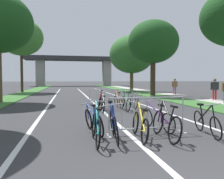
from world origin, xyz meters
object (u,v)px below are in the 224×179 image
Objects in this scene: bicycle_green_3 at (125,103)px; bicycle_blue_11 at (93,121)px; tree_right_pine_near at (153,42)px; pedestrian_in_red_jacket at (175,85)px; bicycle_blue_1 at (114,125)px; tree_left_oak_mid at (21,37)px; bicycle_red_8 at (100,102)px; bicycle_black_0 at (166,124)px; tree_right_cypress_far at (132,55)px; bicycle_black_10 at (206,122)px; bicycle_white_9 at (103,104)px; crowd_barrier_nearest at (147,116)px; bicycle_silver_5 at (134,101)px; bicycle_teal_7 at (96,127)px; bicycle_orange_4 at (118,101)px; bicycle_purple_2 at (157,118)px; bicycle_yellow_6 at (140,125)px; crowd_barrier_second at (111,100)px; pedestrian_with_backpack at (215,87)px.

bicycle_blue_11 is (-2.06, -4.13, -0.02)m from bicycle_green_3.
pedestrian_in_red_jacket is (2.46, 0.52, -3.93)m from tree_right_pine_near.
bicycle_blue_1 reaches higher than bicycle_green_3.
bicycle_red_8 is (6.78, -15.77, -5.96)m from tree_left_oak_mid.
bicycle_green_3 is 1.43m from bicycle_red_8.
bicycle_black_0 is 1.09× the size of pedestrian_in_red_jacket.
bicycle_black_10 is at bearing -101.19° from tree_right_cypress_far.
bicycle_blue_11 is at bearing -57.29° from bicycle_blue_1.
bicycle_white_9 is at bearing -111.15° from tree_right_cypress_far.
bicycle_red_8 is at bearing 95.44° from crowd_barrier_nearest.
bicycle_teal_7 is at bearing 68.69° from bicycle_silver_5.
bicycle_green_3 is at bearing -119.69° from tree_right_pine_near.
bicycle_orange_4 is at bearing -109.17° from tree_right_cypress_far.
bicycle_blue_1 is 0.92m from bicycle_blue_11.
bicycle_red_8 is at bearing -66.74° from tree_left_oak_mid.
bicycle_teal_7 is at bearing 11.95° from bicycle_black_10.
bicycle_silver_5 is 1.03× the size of bicycle_teal_7.
bicycle_white_9 is at bearing -90.07° from bicycle_blue_1.
bicycle_purple_2 is 0.98× the size of bicycle_green_3.
bicycle_yellow_6 is at bearing -101.68° from bicycle_green_3.
crowd_barrier_second is 1.33× the size of bicycle_purple_2.
tree_left_oak_mid is 18.51m from bicycle_orange_4.
pedestrian_in_red_jacket is (8.00, 8.76, 0.45)m from crowd_barrier_second.
crowd_barrier_nearest is 15.89m from pedestrian_in_red_jacket.
tree_right_pine_near is 6.98m from pedestrian_with_backpack.
tree_right_pine_near reaches higher than crowd_barrier_second.
bicycle_yellow_6 is (-0.82, -5.91, -0.02)m from bicycle_orange_4.
pedestrian_in_red_jacket is at bearing -71.64° from tree_right_cypress_far.
bicycle_yellow_6 reaches higher than bicycle_white_9.
tree_right_cypress_far is 4.05× the size of bicycle_white_9.
bicycle_black_0 is at bearing -119.24° from pedestrian_with_backpack.
pedestrian_with_backpack is at bearing 15.67° from bicycle_orange_4.
bicycle_white_9 reaches higher than bicycle_purple_2.
pedestrian_in_red_jacket is (7.66, 14.24, 0.59)m from bicycle_black_0.
bicycle_silver_5 is (8.60, -15.78, -5.98)m from tree_left_oak_mid.
tree_right_pine_near is 15.74m from bicycle_blue_1.
bicycle_black_0 reaches higher than bicycle_white_9.
bicycle_orange_4 is 5.44m from bicycle_blue_11.
bicycle_black_0 is 0.97m from bicycle_purple_2.
tree_right_pine_near is 7.38m from tree_right_cypress_far.
pedestrian_with_backpack is at bearing 44.79° from crowd_barrier_nearest.
crowd_barrier_nearest reaches higher than bicycle_blue_11.
bicycle_black_0 is at bearing 110.13° from bicycle_red_8.
bicycle_yellow_6 is at bearing -72.15° from tree_left_oak_mid.
bicycle_teal_7 reaches higher than bicycle_silver_5.
bicycle_black_0 reaches higher than bicycle_blue_11.
crowd_barrier_nearest is at bearing -122.15° from pedestrian_with_backpack.
bicycle_black_0 is 1.00× the size of bicycle_yellow_6.
crowd_barrier_nearest is 1.41× the size of pedestrian_with_backpack.
tree_right_pine_near is at bearing 59.45° from bicycle_green_3.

